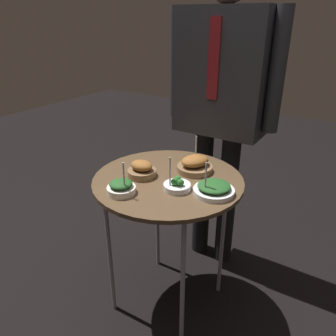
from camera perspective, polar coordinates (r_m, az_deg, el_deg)
ground_plane at (r=1.89m, az=0.00°, el=-21.73°), size 8.00×8.00×0.00m
serving_cart at (r=1.48m, az=0.00°, el=-3.64°), size 0.67×0.67×0.72m
bowl_roast_far_rim at (r=1.51m, az=4.70°, el=0.56°), size 0.16×0.16×0.16m
bowl_broccoli_front_right at (r=1.35m, az=1.57°, el=-3.05°), size 0.11×0.11×0.15m
bowl_roast_near_rim at (r=1.46m, az=-4.59°, el=-0.32°), size 0.13×0.13×0.07m
bowl_spinach_back_left at (r=1.33m, az=7.98°, el=-3.60°), size 0.17×0.17×0.15m
bowl_spinach_mid_left at (r=1.33m, az=-8.15°, el=-3.39°), size 0.12×0.12×0.15m
waiter_figure at (r=1.73m, az=9.34°, el=13.50°), size 0.61×0.23×1.64m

